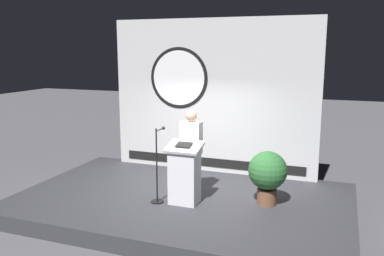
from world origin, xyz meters
name	(u,v)px	position (x,y,z in m)	size (l,w,h in m)	color
ground_plane	(183,211)	(0.00, 0.00, 0.00)	(40.00, 40.00, 0.00)	#4C4C51
stage_platform	(183,203)	(0.00, 0.00, 0.15)	(6.40, 4.00, 0.30)	#333338
banner_display	(211,97)	(-0.03, 1.85, 2.06)	(4.85, 0.12, 3.53)	silver
podium	(184,174)	(0.16, -0.31, 0.87)	(0.64, 0.50, 1.17)	silver
speaker_person	(191,152)	(0.11, 0.17, 1.16)	(0.40, 0.26, 1.69)	black
microphone_stand	(158,177)	(-0.34, -0.41, 0.79)	(0.24, 0.48, 1.42)	black
potted_plant	(268,173)	(1.61, 0.17, 0.90)	(0.72, 0.72, 1.01)	brown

